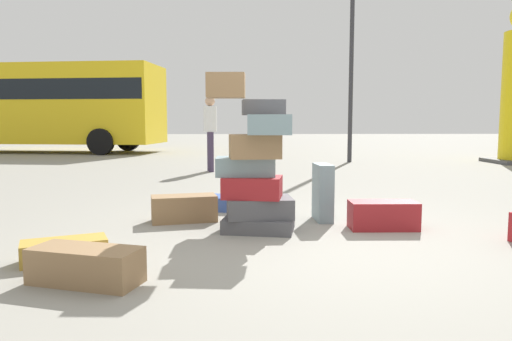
{
  "coord_description": "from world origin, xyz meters",
  "views": [
    {
      "loc": [
        -0.54,
        -4.31,
        1.12
      ],
      "look_at": [
        -0.37,
        1.49,
        0.52
      ],
      "focal_mm": 33.23,
      "sensor_mm": 36.0,
      "label": 1
    }
  ],
  "objects_px": {
    "suitcase_brown_white_trunk": "(184,208)",
    "suitcase_brown_foreground_far": "(86,265)",
    "parked_bus": "(38,103)",
    "suitcase_navy_foreground_near": "(223,203)",
    "suitcase_maroon_right_side": "(383,215)",
    "person_bearded_onlooker": "(210,127)",
    "suitcase_tan_left_side": "(64,250)",
    "lamp_post": "(352,20)",
    "suitcase_slate_behind_tower": "(323,192)",
    "suitcase_tower": "(254,172)"
  },
  "relations": [
    {
      "from": "suitcase_slate_behind_tower",
      "to": "suitcase_navy_foreground_near",
      "type": "height_order",
      "value": "suitcase_slate_behind_tower"
    },
    {
      "from": "suitcase_tan_left_side",
      "to": "suitcase_maroon_right_side",
      "type": "height_order",
      "value": "suitcase_maroon_right_side"
    },
    {
      "from": "suitcase_maroon_right_side",
      "to": "lamp_post",
      "type": "distance_m",
      "value": 9.24
    },
    {
      "from": "suitcase_slate_behind_tower",
      "to": "suitcase_brown_foreground_far",
      "type": "height_order",
      "value": "suitcase_slate_behind_tower"
    },
    {
      "from": "suitcase_navy_foreground_near",
      "to": "parked_bus",
      "type": "xyz_separation_m",
      "value": [
        -7.29,
        11.85,
        1.74
      ]
    },
    {
      "from": "suitcase_tan_left_side",
      "to": "person_bearded_onlooker",
      "type": "bearing_deg",
      "value": 61.58
    },
    {
      "from": "suitcase_brown_foreground_far",
      "to": "person_bearded_onlooker",
      "type": "relative_size",
      "value": 0.45
    },
    {
      "from": "parked_bus",
      "to": "lamp_post",
      "type": "height_order",
      "value": "lamp_post"
    },
    {
      "from": "person_bearded_onlooker",
      "to": "parked_bus",
      "type": "relative_size",
      "value": 0.18
    },
    {
      "from": "person_bearded_onlooker",
      "to": "lamp_post",
      "type": "relative_size",
      "value": 0.29
    },
    {
      "from": "suitcase_navy_foreground_near",
      "to": "lamp_post",
      "type": "relative_size",
      "value": 0.09
    },
    {
      "from": "suitcase_tan_left_side",
      "to": "suitcase_maroon_right_side",
      "type": "distance_m",
      "value": 3.1
    },
    {
      "from": "suitcase_brown_white_trunk",
      "to": "lamp_post",
      "type": "height_order",
      "value": "lamp_post"
    },
    {
      "from": "suitcase_navy_foreground_near",
      "to": "lamp_post",
      "type": "distance_m",
      "value": 8.74
    },
    {
      "from": "suitcase_tower",
      "to": "suitcase_brown_white_trunk",
      "type": "distance_m",
      "value": 1.04
    },
    {
      "from": "suitcase_brown_foreground_far",
      "to": "parked_bus",
      "type": "bearing_deg",
      "value": 131.2
    },
    {
      "from": "person_bearded_onlooker",
      "to": "suitcase_maroon_right_side",
      "type": "bearing_deg",
      "value": 8.99
    },
    {
      "from": "suitcase_brown_white_trunk",
      "to": "suitcase_brown_foreground_far",
      "type": "distance_m",
      "value": 2.1
    },
    {
      "from": "suitcase_navy_foreground_near",
      "to": "suitcase_maroon_right_side",
      "type": "height_order",
      "value": "suitcase_maroon_right_side"
    },
    {
      "from": "suitcase_tower",
      "to": "suitcase_tan_left_side",
      "type": "xyz_separation_m",
      "value": [
        -1.56,
        -1.01,
        -0.52
      ]
    },
    {
      "from": "person_bearded_onlooker",
      "to": "parked_bus",
      "type": "bearing_deg",
      "value": -147.74
    },
    {
      "from": "suitcase_brown_white_trunk",
      "to": "suitcase_slate_behind_tower",
      "type": "relative_size",
      "value": 1.12
    },
    {
      "from": "suitcase_tower",
      "to": "lamp_post",
      "type": "bearing_deg",
      "value": 71.04
    },
    {
      "from": "suitcase_navy_foreground_near",
      "to": "lamp_post",
      "type": "xyz_separation_m",
      "value": [
        3.25,
        7.17,
        3.79
      ]
    },
    {
      "from": "suitcase_brown_foreground_far",
      "to": "person_bearded_onlooker",
      "type": "xyz_separation_m",
      "value": [
        0.36,
        7.48,
        0.89
      ]
    },
    {
      "from": "suitcase_brown_foreground_far",
      "to": "suitcase_slate_behind_tower",
      "type": "bearing_deg",
      "value": 63.2
    },
    {
      "from": "person_bearded_onlooker",
      "to": "suitcase_navy_foreground_near",
      "type": "bearing_deg",
      "value": -5.8
    },
    {
      "from": "suitcase_slate_behind_tower",
      "to": "suitcase_brown_white_trunk",
      "type": "bearing_deg",
      "value": 176.79
    },
    {
      "from": "suitcase_brown_white_trunk",
      "to": "parked_bus",
      "type": "bearing_deg",
      "value": 105.86
    },
    {
      "from": "suitcase_brown_foreground_far",
      "to": "lamp_post",
      "type": "height_order",
      "value": "lamp_post"
    },
    {
      "from": "suitcase_slate_behind_tower",
      "to": "suitcase_brown_foreground_far",
      "type": "xyz_separation_m",
      "value": [
        -2.0,
        -2.06,
        -0.2
      ]
    },
    {
      "from": "suitcase_navy_foreground_near",
      "to": "lamp_post",
      "type": "height_order",
      "value": "lamp_post"
    },
    {
      "from": "person_bearded_onlooker",
      "to": "lamp_post",
      "type": "xyz_separation_m",
      "value": [
        3.72,
        2.44,
        2.86
      ]
    },
    {
      "from": "parked_bus",
      "to": "lamp_post",
      "type": "xyz_separation_m",
      "value": [
        10.54,
        -4.68,
        2.04
      ]
    },
    {
      "from": "parked_bus",
      "to": "lamp_post",
      "type": "distance_m",
      "value": 11.71
    },
    {
      "from": "suitcase_tan_left_side",
      "to": "lamp_post",
      "type": "xyz_separation_m",
      "value": [
        4.43,
        9.38,
        3.79
      ]
    },
    {
      "from": "suitcase_brown_white_trunk",
      "to": "suitcase_navy_foreground_near",
      "type": "distance_m",
      "value": 0.81
    },
    {
      "from": "suitcase_slate_behind_tower",
      "to": "suitcase_navy_foreground_near",
      "type": "bearing_deg",
      "value": 145.93
    },
    {
      "from": "suitcase_tower",
      "to": "suitcase_brown_white_trunk",
      "type": "relative_size",
      "value": 2.2
    },
    {
      "from": "suitcase_tan_left_side",
      "to": "suitcase_navy_foreground_near",
      "type": "distance_m",
      "value": 2.51
    },
    {
      "from": "suitcase_navy_foreground_near",
      "to": "suitcase_brown_white_trunk",
      "type": "bearing_deg",
      "value": -101.24
    },
    {
      "from": "suitcase_brown_white_trunk",
      "to": "suitcase_tan_left_side",
      "type": "bearing_deg",
      "value": -130.05
    },
    {
      "from": "suitcase_tower",
      "to": "suitcase_navy_foreground_near",
      "type": "height_order",
      "value": "suitcase_tower"
    },
    {
      "from": "suitcase_brown_white_trunk",
      "to": "lamp_post",
      "type": "distance_m",
      "value": 9.44
    },
    {
      "from": "suitcase_navy_foreground_near",
      "to": "suitcase_brown_foreground_far",
      "type": "bearing_deg",
      "value": -87.83
    },
    {
      "from": "suitcase_tan_left_side",
      "to": "suitcase_navy_foreground_near",
      "type": "relative_size",
      "value": 1.22
    },
    {
      "from": "suitcase_brown_white_trunk",
      "to": "suitcase_brown_foreground_far",
      "type": "height_order",
      "value": "suitcase_brown_white_trunk"
    },
    {
      "from": "suitcase_navy_foreground_near",
      "to": "person_bearded_onlooker",
      "type": "bearing_deg",
      "value": 114.77
    },
    {
      "from": "suitcase_brown_white_trunk",
      "to": "person_bearded_onlooker",
      "type": "height_order",
      "value": "person_bearded_onlooker"
    },
    {
      "from": "suitcase_brown_foreground_far",
      "to": "suitcase_maroon_right_side",
      "type": "bearing_deg",
      "value": 49.45
    }
  ]
}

